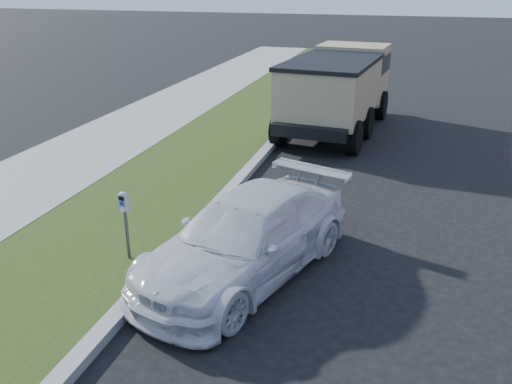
# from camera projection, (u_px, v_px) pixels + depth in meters

# --- Properties ---
(ground) EXTENTS (120.00, 120.00, 0.00)m
(ground) POSITION_uv_depth(u_px,v_px,m) (326.00, 285.00, 8.29)
(ground) COLOR black
(ground) RESTS_ON ground
(streetside) EXTENTS (6.12, 50.00, 0.15)m
(streetside) POSITION_uv_depth(u_px,v_px,m) (81.00, 195.00, 11.48)
(streetside) COLOR gray
(streetside) RESTS_ON ground
(parking_meter) EXTENTS (0.18, 0.14, 1.18)m
(parking_meter) POSITION_uv_depth(u_px,v_px,m) (125.00, 211.00, 8.52)
(parking_meter) COLOR #3F4247
(parking_meter) RESTS_ON ground
(white_wagon) EXTENTS (3.07, 4.68, 1.26)m
(white_wagon) POSITION_uv_depth(u_px,v_px,m) (248.00, 235.00, 8.47)
(white_wagon) COLOR silver
(white_wagon) RESTS_ON ground
(dump_truck) EXTENTS (2.87, 6.11, 2.32)m
(dump_truck) POSITION_uv_depth(u_px,v_px,m) (339.00, 86.00, 16.26)
(dump_truck) COLOR black
(dump_truck) RESTS_ON ground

